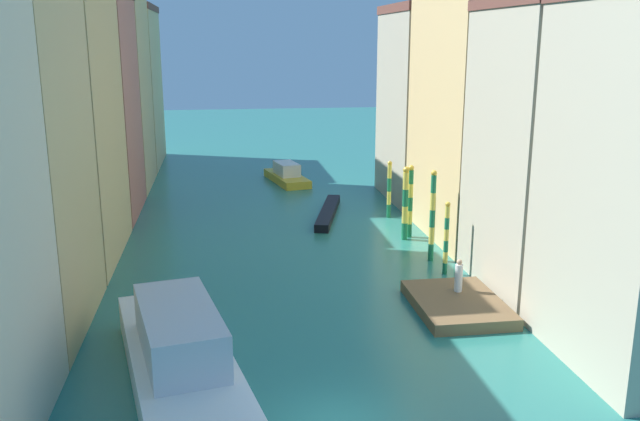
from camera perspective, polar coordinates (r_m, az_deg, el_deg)
ground_plane at (r=44.74m, az=-3.85°, el=-1.08°), size 154.00×154.00×0.00m
building_left_2 at (r=38.87m, az=-22.52°, el=8.54°), size 7.23×10.33×17.29m
building_left_3 at (r=48.49m, az=-19.69°, el=8.45°), size 7.23×8.87×15.18m
building_left_4 at (r=57.40m, az=-18.16°, el=11.85°), size 7.23×9.24×20.18m
building_left_5 at (r=67.97m, az=-16.55°, el=10.02°), size 7.23×11.30×14.97m
building_right_1 at (r=34.00m, az=19.83°, el=5.01°), size 7.23×7.79×13.64m
building_right_2 at (r=41.92m, az=14.34°, el=12.27°), size 7.23×10.53×21.32m
building_right_3 at (r=51.55m, az=9.80°, el=8.85°), size 7.23×9.15×14.27m
waterfront_dock at (r=31.18m, az=11.51°, el=-7.75°), size 3.81×5.39×0.53m
person_on_dock at (r=31.75m, az=11.62°, el=-5.47°), size 0.36×0.36×1.54m
mooring_pole_0 at (r=35.12m, az=10.61°, el=-2.25°), size 0.27×0.27×3.85m
mooring_pole_1 at (r=37.00m, az=9.46°, el=-0.39°), size 0.32×0.32×5.05m
mooring_pole_2 at (r=40.80m, az=7.20°, el=0.67°), size 0.39×0.39×4.49m
mooring_pole_3 at (r=41.35m, az=7.61°, el=0.83°), size 0.36×0.36×4.49m
mooring_pole_4 at (r=45.90m, az=5.86°, el=1.84°), size 0.30×0.30×3.91m
vaporetto_white at (r=24.27m, az=-11.67°, el=-12.13°), size 5.66×12.46×2.99m
gondola_black at (r=46.40m, az=0.69°, el=-0.16°), size 3.10×8.55×0.53m
motorboat_0 at (r=57.60m, az=-2.82°, el=3.01°), size 3.51×7.05×1.68m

